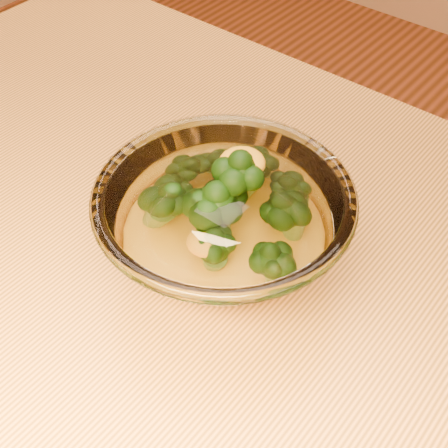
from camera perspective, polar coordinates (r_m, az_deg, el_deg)
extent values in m
cube|color=gold|center=(0.65, -2.74, -5.59)|extent=(1.20, 0.80, 0.04)
cylinder|color=brown|center=(1.36, -10.06, 4.59)|extent=(0.06, 0.06, 0.71)
ellipsoid|color=white|center=(0.63, 0.00, -3.35)|extent=(0.11, 0.11, 0.02)
torus|color=white|center=(0.56, 0.00, 2.53)|extent=(0.24, 0.24, 0.01)
ellipsoid|color=orange|center=(0.61, 0.00, -1.83)|extent=(0.14, 0.14, 0.04)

